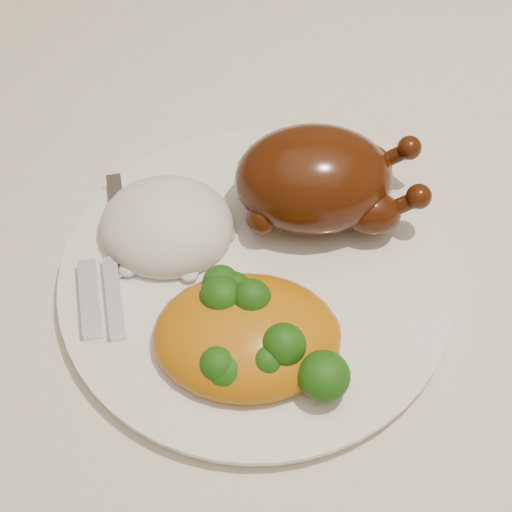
# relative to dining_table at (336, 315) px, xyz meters

# --- Properties ---
(floor) EXTENTS (4.00, 4.00, 0.00)m
(floor) POSITION_rel_dining_table_xyz_m (0.00, 0.00, -0.67)
(floor) COLOR #55331D
(floor) RESTS_ON ground
(dining_table) EXTENTS (1.60, 0.90, 0.76)m
(dining_table) POSITION_rel_dining_table_xyz_m (0.00, 0.00, 0.00)
(dining_table) COLOR brown
(dining_table) RESTS_ON floor
(tablecloth) EXTENTS (1.73, 1.03, 0.18)m
(tablecloth) POSITION_rel_dining_table_xyz_m (0.00, 0.00, 0.07)
(tablecloth) COLOR #EDE6CB
(tablecloth) RESTS_ON dining_table
(dinner_plate) EXTENTS (0.32, 0.32, 0.01)m
(dinner_plate) POSITION_rel_dining_table_xyz_m (-0.07, -0.04, 0.11)
(dinner_plate) COLOR white
(dinner_plate) RESTS_ON tablecloth
(roast_chicken) EXTENTS (0.17, 0.12, 0.08)m
(roast_chicken) POSITION_rel_dining_table_xyz_m (-0.03, 0.03, 0.16)
(roast_chicken) COLOR #481907
(roast_chicken) RESTS_ON dinner_plate
(rice_mound) EXTENTS (0.12, 0.11, 0.06)m
(rice_mound) POSITION_rel_dining_table_xyz_m (-0.15, -0.02, 0.13)
(rice_mound) COLOR white
(rice_mound) RESTS_ON dinner_plate
(mac_and_cheese) EXTENTS (0.16, 0.13, 0.06)m
(mac_and_cheese) POSITION_rel_dining_table_xyz_m (-0.06, -0.11, 0.13)
(mac_and_cheese) COLOR #C6710C
(mac_and_cheese) RESTS_ON dinner_plate
(cutlery) EXTENTS (0.06, 0.16, 0.01)m
(cutlery) POSITION_rel_dining_table_xyz_m (-0.18, -0.07, 0.12)
(cutlery) COLOR silver
(cutlery) RESTS_ON dinner_plate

